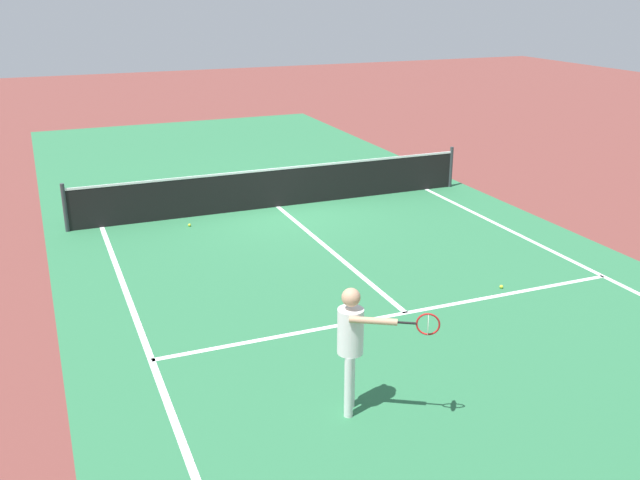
{
  "coord_description": "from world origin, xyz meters",
  "views": [
    {
      "loc": [
        -5.28,
        -15.61,
        5.04
      ],
      "look_at": [
        -1.01,
        -5.18,
        1.0
      ],
      "focal_mm": 39.98,
      "sensor_mm": 36.0,
      "label": 1
    }
  ],
  "objects_px": {
    "tennis_ball_mid_court": "(501,287)",
    "tennis_ball_near_net": "(189,225)",
    "player_near": "(353,337)",
    "net": "(277,187)"
  },
  "relations": [
    {
      "from": "player_near",
      "to": "tennis_ball_near_net",
      "type": "distance_m",
      "value": 8.05
    },
    {
      "from": "net",
      "to": "tennis_ball_mid_court",
      "type": "height_order",
      "value": "net"
    },
    {
      "from": "tennis_ball_mid_court",
      "to": "tennis_ball_near_net",
      "type": "distance_m",
      "value": 6.99
    },
    {
      "from": "tennis_ball_near_net",
      "to": "tennis_ball_mid_court",
      "type": "bearing_deg",
      "value": -51.57
    },
    {
      "from": "player_near",
      "to": "tennis_ball_near_net",
      "type": "relative_size",
      "value": 25.38
    },
    {
      "from": "player_near",
      "to": "tennis_ball_near_net",
      "type": "xyz_separation_m",
      "value": [
        -0.3,
        7.98,
        -1.01
      ]
    },
    {
      "from": "tennis_ball_mid_court",
      "to": "tennis_ball_near_net",
      "type": "height_order",
      "value": "same"
    },
    {
      "from": "net",
      "to": "tennis_ball_mid_court",
      "type": "distance_m",
      "value": 6.5
    },
    {
      "from": "player_near",
      "to": "tennis_ball_mid_court",
      "type": "bearing_deg",
      "value": 31.68
    },
    {
      "from": "net",
      "to": "player_near",
      "type": "height_order",
      "value": "player_near"
    }
  ]
}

